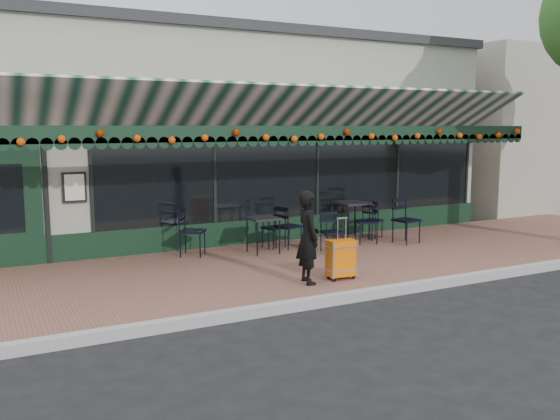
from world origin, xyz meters
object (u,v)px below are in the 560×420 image
chair_a_left (366,222)px  chair_b_left (274,228)px  cafe_table_b (263,221)px  chair_solo (192,232)px  chair_a_front (406,221)px  woman (308,237)px  suitcase (341,259)px  cafe_table_a (352,206)px  chair_a_right (373,221)px  chair_b_right (289,227)px  chair_b_front (332,233)px

chair_a_left → chair_b_left: size_ratio=1.11×
cafe_table_b → chair_solo: bearing=163.9°
chair_a_front → chair_b_left: (-2.69, 0.85, -0.08)m
woman → chair_a_left: 3.53m
woman → chair_a_front: size_ratio=1.53×
suitcase → chair_solo: size_ratio=1.08×
cafe_table_a → woman: bearing=-134.2°
woman → suitcase: bearing=-85.2°
chair_a_front → chair_a_right: bearing=99.2°
suitcase → chair_a_left: size_ratio=1.12×
woman → chair_solo: bearing=28.4°
cafe_table_b → chair_b_right: bearing=15.0°
chair_a_right → woman: bearing=105.3°
chair_a_right → chair_a_front: size_ratio=0.79×
suitcase → chair_a_right: size_ratio=1.32×
chair_b_front → cafe_table_a: bearing=51.4°
chair_b_front → chair_b_right: bearing=134.2°
chair_b_left → chair_a_front: bearing=56.1°
woman → chair_b_front: (1.53, 1.74, -0.33)m
chair_a_left → chair_b_front: bearing=-46.8°
cafe_table_b → chair_a_left: size_ratio=0.79×
chair_a_right → chair_b_front: bearing=94.9°
suitcase → chair_a_front: size_ratio=1.05×
woman → suitcase: woman is taller
chair_a_front → chair_b_left: bearing=153.9°
suitcase → chair_a_right: (2.59, 2.72, 0.04)m
woman → chair_a_left: woman is taller
chair_a_front → chair_b_front: size_ratio=1.20×
chair_a_right → chair_b_front: 1.89m
chair_a_left → suitcase: bearing=-23.0°
cafe_table_b → chair_solo: size_ratio=0.76×
chair_a_right → chair_solo: size_ratio=0.82×
chair_a_left → chair_b_front: 1.28m
chair_b_left → chair_b_right: bearing=37.4°
cafe_table_a → chair_b_front: size_ratio=1.02×
chair_a_left → chair_a_front: 0.84m
chair_b_right → chair_solo: chair_solo is taller
cafe_table_a → chair_b_left: bearing=-177.9°
chair_solo → chair_a_front: bearing=-68.2°
chair_a_right → chair_solo: bearing=64.6°
chair_a_right → chair_b_left: (-2.43, 0.02, 0.02)m
woman → chair_b_left: woman is taller
chair_a_left → chair_a_front: size_ratio=0.93×
chair_a_left → chair_solo: size_ratio=0.96×
chair_a_right → chair_solo: 4.14m
woman → cafe_table_b: size_ratio=2.08×
chair_a_front → chair_a_left: bearing=142.8°
cafe_table_b → chair_b_left: size_ratio=0.87×
chair_b_right → chair_solo: bearing=68.7°
chair_a_right → chair_b_right: size_ratio=0.87×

